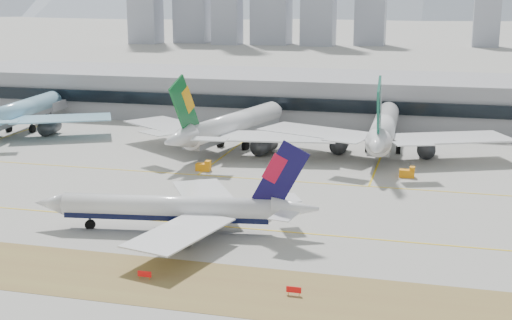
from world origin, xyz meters
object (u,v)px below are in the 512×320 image
(widebody_cathay, at_px, (383,130))
(terminal, at_px, (339,97))
(taxiing_airliner, at_px, (177,209))
(widebody_korean, at_px, (18,113))
(widebody_eva, at_px, (231,127))

(widebody_cathay, bearing_deg, terminal, 19.43)
(taxiing_airliner, relative_size, terminal, 0.19)
(widebody_korean, xyz_separation_m, widebody_eva, (70.34, -5.91, 0.14))
(widebody_eva, height_order, widebody_cathay, widebody_cathay)
(taxiing_airliner, bearing_deg, widebody_korean, -51.44)
(widebody_eva, bearing_deg, widebody_cathay, -70.03)
(widebody_korean, distance_m, widebody_cathay, 111.60)
(taxiing_airliner, distance_m, widebody_eva, 70.29)
(terminal, bearing_deg, widebody_eva, -111.86)
(taxiing_airliner, xyz_separation_m, terminal, (11.57, 124.64, 3.24))
(taxiing_airliner, relative_size, widebody_eva, 0.82)
(widebody_korean, relative_size, terminal, 0.23)
(widebody_eva, bearing_deg, terminal, -8.84)
(widebody_korean, bearing_deg, terminal, -67.25)
(widebody_eva, bearing_deg, widebody_korean, 98.21)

